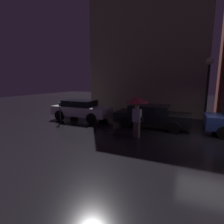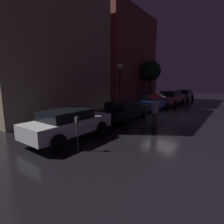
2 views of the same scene
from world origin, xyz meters
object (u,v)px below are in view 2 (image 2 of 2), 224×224
Objects in this scene: parked_car_black at (124,110)px; pedestrian_with_umbrella at (156,99)px; parking_meter at (77,130)px; street_lamp_near at (120,77)px; parked_car_pink at (171,97)px; parked_car_blue at (153,102)px; street_lamp_far at (156,77)px; parked_car_white at (69,123)px; parked_car_grey at (184,95)px.

parked_car_black is 2.48m from pedestrian_with_umbrella.
parking_meter is 9.68m from street_lamp_near.
parked_car_blue is at bearing -178.32° from parked_car_pink.
street_lamp_far is at bearing 61.80° from parked_car_pink.
parked_car_white reaches higher than parked_car_black.
street_lamp_far is (16.96, 3.76, 2.26)m from parking_meter.
parked_car_white is 1.02× the size of parked_car_blue.
parked_car_blue is 5.04m from parked_car_pink.
parked_car_black is 0.95× the size of street_lamp_far.
parked_car_blue is at bearing -1.11° from parked_car_black.
street_lamp_far is (1.44, 2.46, 2.28)m from parked_car_pink.
street_lamp_far reaches higher than parked_car_blue.
parked_car_blue is at bearing -52.65° from street_lamp_near.
parked_car_pink is (9.85, -0.08, 0.10)m from parked_car_black.
parked_car_blue is 10.36m from parked_car_grey.
parked_car_grey is at bearing 3.16° from parking_meter.
parked_car_white is 4.92m from parked_car_black.
street_lamp_near is (7.92, 2.39, 2.22)m from parked_car_white.
street_lamp_far reaches higher than parked_car_pink.
parked_car_pink is at bearing 0.54° from parked_car_white.
parked_car_grey is (10.35, -0.20, -0.02)m from parked_car_blue.
parked_car_white is 0.89× the size of parked_car_pink.
parked_car_pink reaches higher than parked_car_blue.
parked_car_grey is at bearing 0.55° from parked_car_pink.
parked_car_white is at bearing -177.93° from parked_car_pink.
parking_meter is at bearing -178.69° from parked_car_grey.
parked_car_pink reaches higher than parked_car_white.
pedestrian_with_umbrella is 12.52m from street_lamp_far.
street_lamp_near is at bearing 162.70° from parked_car_pink.
parked_car_grey is 2.37× the size of pedestrian_with_umbrella.
parked_car_grey is (15.17, -0.24, 0.07)m from parked_car_black.
parking_meter is at bearing -172.97° from parked_car_pink.
parked_car_blue is 5.59m from pedestrian_with_umbrella.
parked_car_black is (4.92, 0.04, -0.05)m from parked_car_white.
parked_car_grey is at bearing 0.14° from parked_car_white.
street_lamp_near is at bearing 37.40° from parked_car_black.
parked_car_black is at bearing 177.25° from parked_car_grey.
street_lamp_near reaches higher than pedestrian_with_umbrella.
parked_car_black is 9.85m from parked_car_pink.
parked_car_pink is at bearing 176.47° from parked_car_grey.
parked_car_pink is 3.54× the size of parking_meter.
pedestrian_with_umbrella is (-0.23, -2.29, 0.92)m from parked_car_black.
pedestrian_with_umbrella is at bearing -124.83° from street_lamp_near.
pedestrian_with_umbrella is (-5.05, -2.26, 0.84)m from parked_car_blue.
street_lamp_far is (-3.87, 2.61, 2.31)m from parked_car_grey.
parked_car_white is 0.88× the size of parked_car_grey.
street_lamp_far reaches higher than street_lamp_near.
street_lamp_near is (-1.82, 2.38, 2.19)m from parked_car_blue.
parked_car_white is at bearing 61.03° from parking_meter.
street_lamp_far is (6.48, 2.41, 2.29)m from parked_car_blue.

